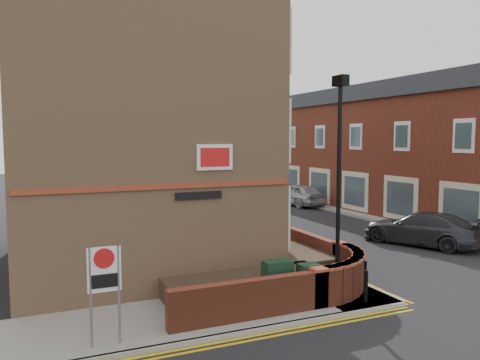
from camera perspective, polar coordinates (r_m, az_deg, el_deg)
name	(u,v)px	position (r m, az deg, el deg)	size (l,w,h in m)	color
ground	(312,323)	(12.53, 8.75, -16.80)	(120.00, 120.00, 0.00)	black
pavement_corner	(162,321)	(12.51, -9.52, -16.56)	(13.00, 3.00, 0.12)	gray
pavement_main	(193,218)	(27.48, -5.76, -4.62)	(2.00, 32.00, 0.12)	gray
pavement_far	(378,213)	(30.21, 16.45, -3.93)	(4.00, 40.00, 0.12)	gray
kerb_side	(178,344)	(11.17, -7.53, -19.26)	(13.00, 0.15, 0.12)	gray
kerb_main_near	(209,217)	(27.80, -3.79, -4.50)	(0.15, 32.00, 0.12)	gray
kerb_main_far	(351,216)	(28.97, 13.41, -4.24)	(0.15, 40.00, 0.12)	gray
yellow_lines_side	(182,351)	(10.97, -7.14, -20.03)	(13.00, 0.28, 0.01)	gold
yellow_lines_main	(213,217)	(27.89, -3.30, -4.58)	(0.28, 32.00, 0.01)	gold
corner_building	(134,97)	(18.20, -12.84, 9.87)	(8.95, 10.40, 13.60)	tan
garden_wall	(267,293)	(14.57, 3.34, -13.59)	(6.80, 6.00, 1.20)	brown
lamppost	(339,185)	(13.59, 11.94, -0.59)	(0.25, 0.50, 6.30)	black
utility_cabinet_large	(277,282)	(13.20, 4.58, -12.30)	(0.80, 0.45, 1.20)	black
utility_cabinet_small	(308,283)	(13.36, 8.30, -12.36)	(0.55, 0.40, 1.10)	black
bollard_near	(366,286)	(13.75, 15.09, -12.40)	(0.11, 0.11, 0.90)	black
bollard_far	(365,276)	(14.71, 14.97, -11.24)	(0.11, 0.11, 0.90)	black
zone_sign	(104,277)	(10.80, -16.20, -11.31)	(0.72, 0.07, 2.20)	slate
far_terrace	(358,148)	(33.92, 14.21, 3.83)	(5.40, 30.40, 8.00)	brown
far_terrace_cream	(239,145)	(52.12, -0.11, 4.35)	(5.40, 12.40, 8.00)	beige
tree_near	(203,138)	(25.24, -4.48, 5.12)	(3.64, 3.65, 6.70)	#382B1E
tree_mid	(165,131)	(32.91, -9.08, 5.90)	(4.03, 4.03, 7.42)	#382B1E
tree_far	(141,136)	(40.70, -11.92, 5.28)	(3.81, 3.81, 7.00)	#382B1E
traffic_light_assembly	(161,164)	(35.92, -9.60, 1.96)	(0.20, 0.16, 4.20)	black
silver_car_near	(263,212)	(25.65, 2.79, -3.90)	(1.43, 4.11, 1.35)	silver
red_car_main	(219,205)	(27.90, -2.64, -3.06)	(2.44, 5.29, 1.47)	maroon
grey_car_far	(421,228)	(22.14, 21.22, -5.51)	(2.05, 5.04, 1.46)	#2D2F33
silver_car_far	(298,194)	(33.07, 7.07, -1.74)	(1.85, 4.60, 1.57)	#9F9FA6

